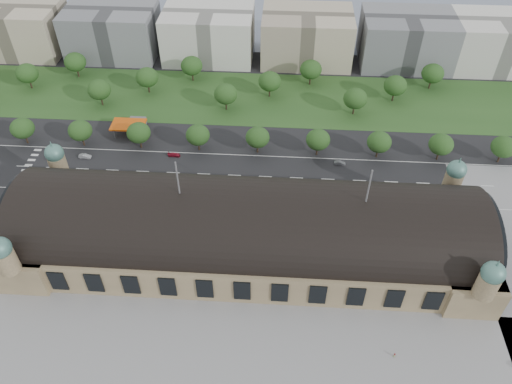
# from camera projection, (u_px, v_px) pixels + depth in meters

# --- Properties ---
(ground) EXTENTS (900.00, 900.00, 0.00)m
(ground) POSITION_uv_depth(u_px,v_px,m) (248.00, 252.00, 164.73)
(ground) COLOR black
(ground) RESTS_ON ground
(station) EXTENTS (150.00, 48.40, 44.30)m
(station) POSITION_uv_depth(u_px,v_px,m) (247.00, 231.00, 157.70)
(station) COLOR #9C8861
(station) RESTS_ON ground
(plaza_south) EXTENTS (190.00, 48.00, 0.12)m
(plaza_south) POSITION_uv_depth(u_px,v_px,m) (273.00, 381.00, 132.21)
(plaza_south) COLOR gray
(plaza_south) RESTS_ON ground
(road_slab) EXTENTS (260.00, 26.00, 0.10)m
(road_slab) POSITION_uv_depth(u_px,v_px,m) (204.00, 174.00, 193.34)
(road_slab) COLOR black
(road_slab) RESTS_ON ground
(grass_belt) EXTENTS (300.00, 45.00, 0.10)m
(grass_belt) POSITION_uv_depth(u_px,v_px,m) (231.00, 97.00, 233.16)
(grass_belt) COLOR #264B1E
(grass_belt) RESTS_ON ground
(petrol_station) EXTENTS (14.00, 13.00, 5.05)m
(petrol_station) POSITION_uv_depth(u_px,v_px,m) (133.00, 124.00, 212.77)
(petrol_station) COLOR #C84C0B
(petrol_station) RESTS_ON ground
(office_1) EXTENTS (45.00, 32.00, 24.00)m
(office_1) POSITION_uv_depth(u_px,v_px,m) (18.00, 28.00, 259.45)
(office_1) COLOR #BEB095
(office_1) RESTS_ON ground
(office_2) EXTENTS (45.00, 32.00, 24.00)m
(office_2) POSITION_uv_depth(u_px,v_px,m) (113.00, 31.00, 257.12)
(office_2) COLOR gray
(office_2) RESTS_ON ground
(office_3) EXTENTS (45.00, 32.00, 24.00)m
(office_3) POSITION_uv_depth(u_px,v_px,m) (209.00, 34.00, 254.79)
(office_3) COLOR silver
(office_3) RESTS_ON ground
(office_4) EXTENTS (45.00, 32.00, 24.00)m
(office_4) POSITION_uv_depth(u_px,v_px,m) (307.00, 37.00, 252.46)
(office_4) COLOR #BEB095
(office_4) RESTS_ON ground
(office_5) EXTENTS (45.00, 32.00, 24.00)m
(office_5) POSITION_uv_depth(u_px,v_px,m) (406.00, 40.00, 250.13)
(office_5) COLOR gray
(office_5) RESTS_ON ground
(office_6) EXTENTS (45.00, 32.00, 24.00)m
(office_6) POSITION_uv_depth(u_px,v_px,m) (498.00, 42.00, 248.03)
(office_6) COLOR silver
(office_6) RESTS_ON ground
(tree_row_1) EXTENTS (9.60, 9.60, 11.52)m
(tree_row_1) POSITION_uv_depth(u_px,v_px,m) (22.00, 128.00, 202.73)
(tree_row_1) COLOR #2D2116
(tree_row_1) RESTS_ON ground
(tree_row_2) EXTENTS (9.60, 9.60, 11.52)m
(tree_row_2) POSITION_uv_depth(u_px,v_px,m) (80.00, 131.00, 201.61)
(tree_row_2) COLOR #2D2116
(tree_row_2) RESTS_ON ground
(tree_row_3) EXTENTS (9.60, 9.60, 11.52)m
(tree_row_3) POSITION_uv_depth(u_px,v_px,m) (139.00, 133.00, 200.49)
(tree_row_3) COLOR #2D2116
(tree_row_3) RESTS_ON ground
(tree_row_4) EXTENTS (9.60, 9.60, 11.52)m
(tree_row_4) POSITION_uv_depth(u_px,v_px,m) (198.00, 135.00, 199.37)
(tree_row_4) COLOR #2D2116
(tree_row_4) RESTS_ON ground
(tree_row_5) EXTENTS (9.60, 9.60, 11.52)m
(tree_row_5) POSITION_uv_depth(u_px,v_px,m) (258.00, 137.00, 198.25)
(tree_row_5) COLOR #2D2116
(tree_row_5) RESTS_ON ground
(tree_row_6) EXTENTS (9.60, 9.60, 11.52)m
(tree_row_6) POSITION_uv_depth(u_px,v_px,m) (318.00, 140.00, 197.13)
(tree_row_6) COLOR #2D2116
(tree_row_6) RESTS_ON ground
(tree_row_7) EXTENTS (9.60, 9.60, 11.52)m
(tree_row_7) POSITION_uv_depth(u_px,v_px,m) (379.00, 142.00, 196.01)
(tree_row_7) COLOR #2D2116
(tree_row_7) RESTS_ON ground
(tree_row_8) EXTENTS (9.60, 9.60, 11.52)m
(tree_row_8) POSITION_uv_depth(u_px,v_px,m) (441.00, 144.00, 194.89)
(tree_row_8) COLOR #2D2116
(tree_row_8) RESTS_ON ground
(tree_row_9) EXTENTS (9.60, 9.60, 11.52)m
(tree_row_9) POSITION_uv_depth(u_px,v_px,m) (504.00, 147.00, 193.78)
(tree_row_9) COLOR #2D2116
(tree_row_9) RESTS_ON ground
(tree_belt_1) EXTENTS (10.40, 10.40, 12.48)m
(tree_belt_1) POSITION_uv_depth(u_px,v_px,m) (27.00, 73.00, 233.59)
(tree_belt_1) COLOR #2D2116
(tree_belt_1) RESTS_ON ground
(tree_belt_2) EXTENTS (10.40, 10.40, 12.48)m
(tree_belt_2) POSITION_uv_depth(u_px,v_px,m) (75.00, 62.00, 241.45)
(tree_belt_2) COLOR #2D2116
(tree_belt_2) RESTS_ON ground
(tree_belt_3) EXTENTS (10.40, 10.40, 12.48)m
(tree_belt_3) POSITION_uv_depth(u_px,v_px,m) (99.00, 90.00, 223.08)
(tree_belt_3) COLOR #2D2116
(tree_belt_3) RESTS_ON ground
(tree_belt_4) EXTENTS (10.40, 10.40, 12.48)m
(tree_belt_4) POSITION_uv_depth(u_px,v_px,m) (147.00, 77.00, 230.93)
(tree_belt_4) COLOR #2D2116
(tree_belt_4) RESTS_ON ground
(tree_belt_5) EXTENTS (10.40, 10.40, 12.48)m
(tree_belt_5) POSITION_uv_depth(u_px,v_px,m) (192.00, 66.00, 238.79)
(tree_belt_5) COLOR #2D2116
(tree_belt_5) RESTS_ON ground
(tree_belt_6) EXTENTS (10.40, 10.40, 12.48)m
(tree_belt_6) POSITION_uv_depth(u_px,v_px,m) (226.00, 94.00, 220.42)
(tree_belt_6) COLOR #2D2116
(tree_belt_6) RESTS_ON ground
(tree_belt_7) EXTENTS (10.40, 10.40, 12.48)m
(tree_belt_7) POSITION_uv_depth(u_px,v_px,m) (270.00, 81.00, 228.28)
(tree_belt_7) COLOR #2D2116
(tree_belt_7) RESTS_ON ground
(tree_belt_8) EXTENTS (10.40, 10.40, 12.48)m
(tree_belt_8) POSITION_uv_depth(u_px,v_px,m) (311.00, 70.00, 236.13)
(tree_belt_8) COLOR #2D2116
(tree_belt_8) RESTS_ON ground
(tree_belt_9) EXTENTS (10.40, 10.40, 12.48)m
(tree_belt_9) POSITION_uv_depth(u_px,v_px,m) (355.00, 99.00, 217.76)
(tree_belt_9) COLOR #2D2116
(tree_belt_9) RESTS_ON ground
(tree_belt_10) EXTENTS (10.40, 10.40, 12.48)m
(tree_belt_10) POSITION_uv_depth(u_px,v_px,m) (395.00, 86.00, 225.62)
(tree_belt_10) COLOR #2D2116
(tree_belt_10) RESTS_ON ground
(tree_belt_11) EXTENTS (10.40, 10.40, 12.48)m
(tree_belt_11) POSITION_uv_depth(u_px,v_px,m) (433.00, 73.00, 233.47)
(tree_belt_11) COLOR #2D2116
(tree_belt_11) RESTS_ON ground
(traffic_car_1) EXTENTS (5.08, 2.04, 1.64)m
(traffic_car_1) POSITION_uv_depth(u_px,v_px,m) (85.00, 156.00, 200.04)
(traffic_car_1) COLOR gray
(traffic_car_1) RESTS_ON ground
(traffic_car_2) EXTENTS (5.97, 2.85, 1.64)m
(traffic_car_2) POSITION_uv_depth(u_px,v_px,m) (66.00, 180.00, 189.59)
(traffic_car_2) COLOR black
(traffic_car_2) RESTS_ON ground
(traffic_car_3) EXTENTS (4.94, 2.01, 1.43)m
(traffic_car_3) POSITION_uv_depth(u_px,v_px,m) (174.00, 155.00, 200.94)
(traffic_car_3) COLOR maroon
(traffic_car_3) RESTS_ON ground
(traffic_car_4) EXTENTS (4.11, 2.03, 1.35)m
(traffic_car_4) POSITION_uv_depth(u_px,v_px,m) (297.00, 189.00, 186.16)
(traffic_car_4) COLOR #192347
(traffic_car_4) RESTS_ON ground
(traffic_car_5) EXTENTS (4.62, 2.01, 1.48)m
(traffic_car_5) POSITION_uv_depth(u_px,v_px,m) (340.00, 163.00, 197.07)
(traffic_car_5) COLOR #5C5E64
(traffic_car_5) RESTS_ON ground
(traffic_car_6) EXTENTS (5.69, 2.65, 1.58)m
(traffic_car_6) POSITION_uv_depth(u_px,v_px,m) (419.00, 196.00, 183.03)
(traffic_car_6) COLOR silver
(traffic_car_6) RESTS_ON ground
(parked_car_0) EXTENTS (3.90, 3.52, 1.29)m
(parked_car_0) POSITION_uv_depth(u_px,v_px,m) (78.00, 198.00, 182.56)
(parked_car_0) COLOR black
(parked_car_0) RESTS_ON ground
(parked_car_1) EXTENTS (6.18, 5.47, 1.59)m
(parked_car_1) POSITION_uv_depth(u_px,v_px,m) (64.00, 190.00, 185.69)
(parked_car_1) COLOR maroon
(parked_car_1) RESTS_ON ground
(parked_car_2) EXTENTS (5.25, 4.08, 1.42)m
(parked_car_2) POSITION_uv_depth(u_px,v_px,m) (58.00, 197.00, 182.87)
(parked_car_2) COLOR #172442
(parked_car_2) RESTS_ON ground
(parked_car_3) EXTENTS (5.01, 3.44, 1.58)m
(parked_car_3) POSITION_uv_depth(u_px,v_px,m) (91.00, 198.00, 182.24)
(parked_car_3) COLOR slate
(parked_car_3) RESTS_ON ground
(parked_car_4) EXTENTS (4.65, 3.28, 1.45)m
(parked_car_4) POSITION_uv_depth(u_px,v_px,m) (133.00, 196.00, 183.08)
(parked_car_4) COLOR #BDBDBF
(parked_car_4) RESTS_ON ground
(parked_car_5) EXTENTS (5.25, 4.82, 1.36)m
(parked_car_5) POSITION_uv_depth(u_px,v_px,m) (173.00, 195.00, 183.84)
(parked_car_5) COLOR #94999C
(parked_car_5) RESTS_ON ground
(parked_car_6) EXTENTS (5.76, 3.98, 1.55)m
(parked_car_6) POSITION_uv_depth(u_px,v_px,m) (202.00, 203.00, 180.33)
(parked_car_6) COLOR black
(parked_car_6) RESTS_ON ground
(bus_west) EXTENTS (11.35, 3.67, 3.11)m
(bus_west) POSITION_uv_depth(u_px,v_px,m) (241.00, 184.00, 187.01)
(bus_west) COLOR red
(bus_west) RESTS_ON ground
(bus_mid) EXTENTS (11.98, 3.82, 3.28)m
(bus_mid) POSITION_uv_depth(u_px,v_px,m) (249.00, 186.00, 185.72)
(bus_mid) COLOR white
(bus_mid) RESTS_ON ground
(bus_east) EXTENTS (11.00, 2.82, 3.05)m
(bus_east) POSITION_uv_depth(u_px,v_px,m) (303.00, 195.00, 182.49)
(bus_east) COLOR beige
(bus_east) RESTS_ON ground
(pedestrian_0) EXTENTS (0.82, 0.49, 1.65)m
(pedestrian_0) POSITION_uv_depth(u_px,v_px,m) (394.00, 355.00, 136.79)
(pedestrian_0) COLOR gray
(pedestrian_0) RESTS_ON ground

